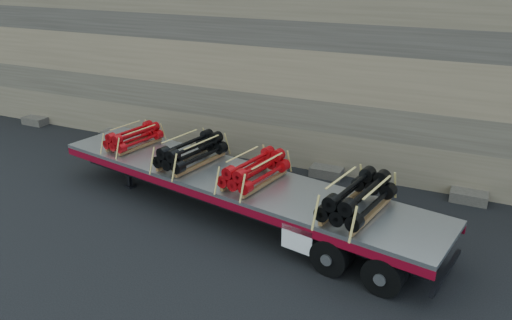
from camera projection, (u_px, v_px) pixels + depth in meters
The scene contains 7 objects.
ground at pixel (220, 220), 15.71m from camera, with size 120.00×120.00×0.00m, color black.
rock_wall at pixel (297, 71), 19.85m from camera, with size 44.00×3.00×7.00m, color #7A6B54.
trailer at pixel (234, 196), 15.82m from camera, with size 13.38×2.57×1.34m, color #9EA0A5, non-canonical shape.
bundle_front at pixel (134, 137), 17.89m from camera, with size 0.99×1.97×0.70m, color #A7080D, non-canonical shape.
bundle_midfront at pixel (191, 152), 16.36m from camera, with size 1.18×2.37×0.84m, color black, non-canonical shape.
bundle_midrear at pixel (255, 171), 14.99m from camera, with size 1.12×2.25×0.80m, color #A7080D, non-canonical shape.
bundle_rear at pixel (358, 198), 13.16m from camera, with size 1.24×2.49×0.88m, color black, non-canonical shape.
Camera 1 is at (6.87, -12.06, 7.69)m, focal length 35.00 mm.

